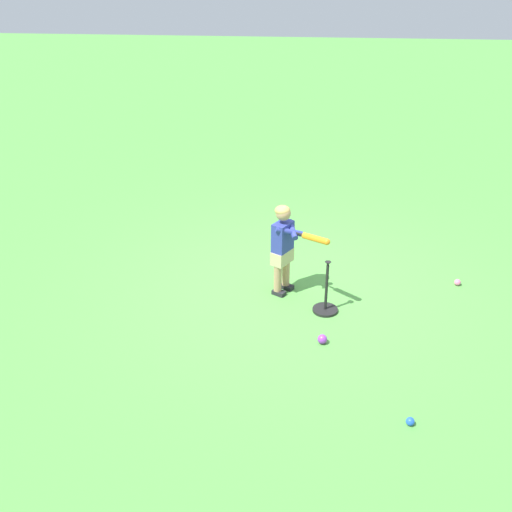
% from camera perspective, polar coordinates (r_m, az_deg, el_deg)
% --- Properties ---
extents(ground_plane, '(40.00, 40.00, 0.00)m').
position_cam_1_polar(ground_plane, '(7.31, 3.58, -2.80)').
color(ground_plane, '#519942').
extents(child_batter, '(0.60, 0.65, 1.08)m').
position_cam_1_polar(child_batter, '(6.87, 2.68, 1.29)').
color(child_batter, '#232328').
rests_on(child_batter, ground).
extents(play_ball_behind_batter, '(0.08, 0.08, 0.08)m').
position_cam_1_polar(play_ball_behind_batter, '(7.68, 18.22, -2.34)').
color(play_ball_behind_batter, pink).
rests_on(play_ball_behind_batter, ground).
extents(play_ball_by_bucket, '(0.10, 0.10, 0.10)m').
position_cam_1_polar(play_ball_by_bucket, '(6.34, 6.18, -7.68)').
color(play_ball_by_bucket, purple).
rests_on(play_ball_by_bucket, ground).
extents(play_ball_far_left, '(0.07, 0.07, 0.07)m').
position_cam_1_polar(play_ball_far_left, '(5.55, 14.14, -14.68)').
color(play_ball_far_left, blue).
rests_on(play_ball_far_left, ground).
extents(batting_tee, '(0.28, 0.28, 0.62)m').
position_cam_1_polar(batting_tee, '(6.82, 6.48, -4.36)').
color(batting_tee, black).
rests_on(batting_tee, ground).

